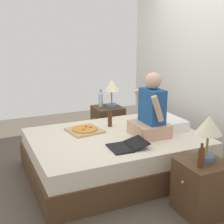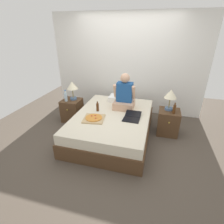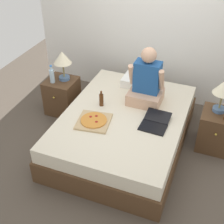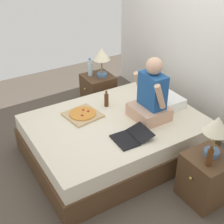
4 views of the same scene
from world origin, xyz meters
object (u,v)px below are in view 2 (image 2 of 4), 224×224
object	(u,v)px
beer_bottle	(174,109)
pizza_box	(94,118)
person_seated	(124,96)
beer_bottle_on_bed	(98,107)
nightstand_left	(72,110)
water_bottle	(66,97)
lamp_on_left_nightstand	(72,87)
laptop	(132,118)
lamp_on_right_nightstand	(171,95)
bed	(112,125)
nightstand_right	(168,122)

from	to	relation	value
beer_bottle	pizza_box	world-z (taller)	beer_bottle
person_seated	pizza_box	world-z (taller)	person_seated
beer_bottle_on_bed	nightstand_left	bearing A→B (deg)	158.28
water_bottle	beer_bottle	distance (m)	2.46
lamp_on_left_nightstand	laptop	distance (m)	1.66
beer_bottle_on_bed	lamp_on_right_nightstand	bearing A→B (deg)	13.96
water_bottle	pizza_box	xyz separation A→B (m)	(0.94, -0.61, -0.14)
bed	nightstand_right	distance (m)	1.22
person_seated	pizza_box	bearing A→B (deg)	-123.52
bed	water_bottle	size ratio (longest dim) A/B	7.67
water_bottle	beer_bottle_on_bed	bearing A→B (deg)	-14.55
water_bottle	lamp_on_right_nightstand	size ratio (longest dim) A/B	0.61
laptop	pizza_box	bearing A→B (deg)	-162.72
bed	lamp_on_right_nightstand	distance (m)	1.36
water_bottle	nightstand_right	distance (m)	2.42
nightstand_right	beer_bottle_on_bed	world-z (taller)	beer_bottle_on_bed
lamp_on_left_nightstand	lamp_on_right_nightstand	xyz separation A→B (m)	(2.24, 0.00, 0.00)
nightstand_left	nightstand_right	xyz separation A→B (m)	(2.31, 0.00, 0.00)
water_bottle	lamp_on_right_nightstand	bearing A→B (deg)	3.40
nightstand_right	lamp_on_right_nightstand	world-z (taller)	lamp_on_right_nightstand
bed	pizza_box	bearing A→B (deg)	-134.99
beer_bottle	person_seated	xyz separation A→B (m)	(-1.06, 0.10, 0.14)
nightstand_right	laptop	xyz separation A→B (m)	(-0.73, -0.47, 0.25)
beer_bottle_on_bed	lamp_on_left_nightstand	bearing A→B (deg)	154.11
bed	pizza_box	size ratio (longest dim) A/B	4.67
nightstand_right	pizza_box	size ratio (longest dim) A/B	1.20
water_bottle	pizza_box	size ratio (longest dim) A/B	0.61
person_seated	laptop	distance (m)	0.60
person_seated	laptop	xyz separation A→B (m)	(0.26, -0.47, -0.27)
lamp_on_right_nightstand	bed	bearing A→B (deg)	-158.18
pizza_box	water_bottle	bearing A→B (deg)	146.95
bed	nightstand_right	size ratio (longest dim) A/B	3.89
nightstand_left	beer_bottle	bearing A→B (deg)	-2.41
nightstand_right	pizza_box	bearing A→B (deg)	-154.32
water_bottle	person_seated	xyz separation A→B (m)	(1.40, 0.09, 0.13)
bed	person_seated	world-z (taller)	person_seated
nightstand_left	lamp_on_right_nightstand	bearing A→B (deg)	1.26
nightstand_left	lamp_on_left_nightstand	xyz separation A→B (m)	(0.04, 0.05, 0.60)
nightstand_left	water_bottle	distance (m)	0.40
lamp_on_left_nightstand	beer_bottle	world-z (taller)	lamp_on_left_nightstand
beer_bottle	beer_bottle_on_bed	bearing A→B (deg)	-172.15
bed	lamp_on_right_nightstand	world-z (taller)	lamp_on_right_nightstand
nightstand_right	lamp_on_right_nightstand	xyz separation A→B (m)	(-0.03, 0.05, 0.60)
bed	beer_bottle	size ratio (longest dim) A/B	9.20
laptop	beer_bottle_on_bed	bearing A→B (deg)	168.61
nightstand_right	beer_bottle	size ratio (longest dim) A/B	2.37
lamp_on_left_nightstand	water_bottle	xyz separation A→B (m)	(-0.12, -0.14, -0.22)
beer_bottle	laptop	bearing A→B (deg)	-154.98
bed	lamp_on_right_nightstand	size ratio (longest dim) A/B	4.70
laptop	pizza_box	size ratio (longest dim) A/B	0.94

